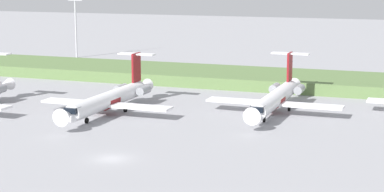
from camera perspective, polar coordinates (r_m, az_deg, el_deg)
name	(u,v)px	position (r m, az deg, el deg)	size (l,w,h in m)	color
ground_plane	(193,113)	(111.03, 0.13, -1.46)	(500.00, 500.00, 0.00)	#939399
grass_berm	(246,78)	(141.36, 4.68, 1.57)	(320.00, 20.00, 2.36)	#597542
regional_jet_third	(110,99)	(110.93, -7.08, -0.22)	(22.81, 31.00, 9.00)	white
regional_jet_fourth	(276,98)	(111.86, 7.26, -0.13)	(22.81, 31.00, 9.00)	white
antenna_mast	(76,21)	(186.49, -10.00, 6.35)	(4.40, 0.50, 24.32)	#B2B2B7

